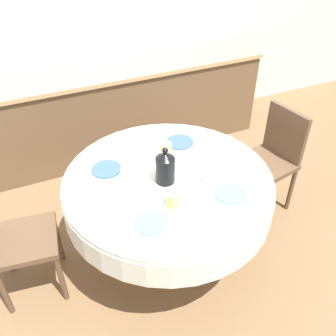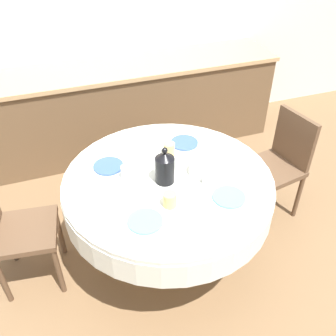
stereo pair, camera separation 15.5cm
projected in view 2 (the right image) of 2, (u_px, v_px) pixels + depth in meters
The scene contains 16 objects.
ground_plane at pixel (168, 253), 2.87m from camera, with size 12.00×12.00×0.00m, color brown.
wall_back at pixel (100, 11), 3.50m from camera, with size 7.00×0.05×2.60m.
kitchen_counter at pixel (116, 109), 3.77m from camera, with size 3.24×0.64×0.88m.
dining_table at pixel (168, 192), 2.49m from camera, with size 1.37×1.37×0.74m.
chair_left at pixel (280, 161), 2.96m from camera, with size 0.46×0.46×0.88m.
chair_right at pixel (12, 227), 2.39m from camera, with size 0.45×0.45×0.88m.
plate_near_left at pixel (145, 221), 2.10m from camera, with size 0.20×0.20×0.01m, color #60BCB7.
cup_near_left at pixel (170, 200), 2.18m from camera, with size 0.08×0.08×0.09m, color #DBB766.
plate_near_right at pixel (229, 197), 2.26m from camera, with size 0.20×0.20×0.01m, color #60BCB7.
cup_near_right at pixel (209, 177), 2.35m from camera, with size 0.08×0.08×0.09m, color white.
plate_far_left at pixel (108, 166), 2.50m from camera, with size 0.20×0.20×0.01m, color #3856AD.
cup_far_left at pixel (127, 172), 2.39m from camera, with size 0.08×0.08×0.09m, color white.
plate_far_right at pixel (184, 143), 2.73m from camera, with size 0.20×0.20×0.01m, color #3856AD.
cup_far_right at pixel (169, 149), 2.60m from camera, with size 0.08×0.08×0.09m, color #DBB766.
coffee_carafe at pixel (165, 167), 2.33m from camera, with size 0.12×0.12×0.25m.
fruit_bowl at pixel (204, 168), 2.45m from camera, with size 0.20×0.20×0.06m, color silver.
Camera 2 is at (-0.63, -1.77, 2.26)m, focal length 40.00 mm.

